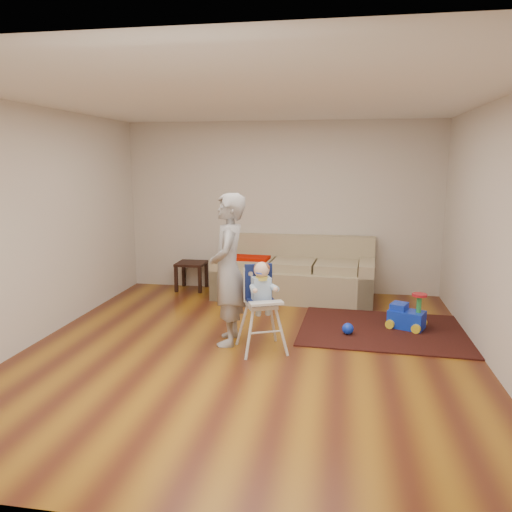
% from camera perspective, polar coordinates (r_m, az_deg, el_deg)
% --- Properties ---
extents(ground, '(5.50, 5.50, 0.00)m').
position_cam_1_polar(ground, '(5.64, -0.70, -10.78)').
color(ground, '#512313').
rests_on(ground, ground).
extents(room_envelope, '(5.04, 5.52, 2.72)m').
position_cam_1_polar(room_envelope, '(5.77, 0.21, 8.80)').
color(room_envelope, beige).
rests_on(room_envelope, ground).
extents(sofa, '(2.46, 1.13, 0.93)m').
position_cam_1_polar(sofa, '(7.66, 4.33, -1.39)').
color(sofa, gray).
rests_on(sofa, ground).
extents(side_table, '(0.46, 0.46, 0.46)m').
position_cam_1_polar(side_table, '(8.25, -7.37, -2.26)').
color(side_table, black).
rests_on(side_table, ground).
extents(area_rug, '(2.13, 1.64, 0.02)m').
position_cam_1_polar(area_rug, '(6.47, 14.47, -8.19)').
color(area_rug, black).
rests_on(area_rug, ground).
extents(ride_on_toy, '(0.51, 0.45, 0.46)m').
position_cam_1_polar(ride_on_toy, '(6.54, 16.88, -5.91)').
color(ride_on_toy, '#1338E8').
rests_on(ride_on_toy, area_rug).
extents(toy_ball, '(0.14, 0.14, 0.14)m').
position_cam_1_polar(toy_ball, '(6.18, 10.45, -8.17)').
color(toy_ball, '#1338E8').
rests_on(toy_ball, area_rug).
extents(high_chair, '(0.62, 0.62, 1.01)m').
position_cam_1_polar(high_chair, '(5.51, 0.64, -5.97)').
color(high_chair, silver).
rests_on(high_chair, ground).
extents(adult, '(0.49, 0.68, 1.73)m').
position_cam_1_polar(adult, '(5.66, -3.20, -1.58)').
color(adult, gray).
rests_on(adult, ground).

